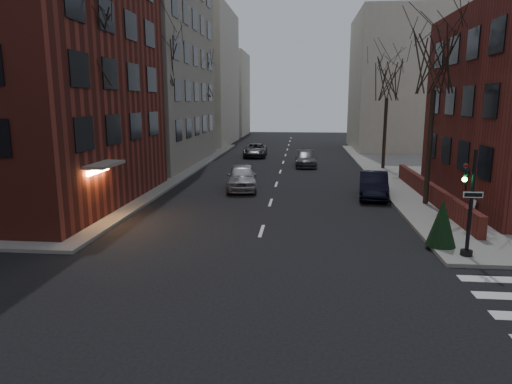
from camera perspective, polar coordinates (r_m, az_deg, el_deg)
building_left_tan at (r=46.76m, az=-19.31°, el=20.74°), size 18.00×18.00×28.00m
low_wall_right at (r=28.56m, az=20.94°, el=0.06°), size 0.35×16.00×1.00m
building_distant_la at (r=65.32m, az=-9.42°, el=13.92°), size 14.00×16.00×18.00m
building_distant_ra at (r=59.59m, az=19.06°, el=12.77°), size 14.00×14.00×16.00m
building_distant_lb at (r=81.41m, az=-4.82°, el=12.07°), size 10.00×12.00×14.00m
traffic_signal at (r=18.56m, az=25.05°, el=-2.03°), size 0.76×0.44×4.00m
tree_left_a at (r=24.59m, az=-20.64°, el=16.73°), size 4.18×4.18×10.26m
tree_left_b at (r=35.79m, az=-11.92°, el=15.98°), size 4.40×4.40×10.80m
tree_left_c at (r=49.25m, az=-6.85°, el=13.76°), size 3.96×3.96×9.72m
tree_right_a at (r=27.08m, az=21.57°, el=15.16°), size 3.96×3.96×9.72m
tree_right_b at (r=40.71m, az=16.13°, el=13.32°), size 3.74×3.74×9.18m
streetlamp_near at (r=31.70m, az=-12.71°, el=8.12°), size 0.36×0.36×6.28m
streetlamp_far at (r=51.06m, az=-5.59°, el=9.44°), size 0.36×0.36×6.28m
parked_sedan at (r=28.97m, az=14.46°, el=0.88°), size 2.21×4.92×1.57m
car_lane_silver at (r=30.63m, az=-1.79°, el=1.89°), size 2.54×5.13×1.68m
car_lane_gray at (r=41.77m, az=6.24°, el=4.13°), size 1.98×4.71×1.36m
car_lane_far at (r=48.82m, az=-0.09°, el=5.26°), size 2.49×5.14×1.41m
sandwich_board at (r=25.35m, az=25.78°, el=-1.84°), size 0.39×0.54×0.86m
evergreen_shrub at (r=19.59m, az=22.23°, el=-3.52°), size 1.37×1.37×1.94m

